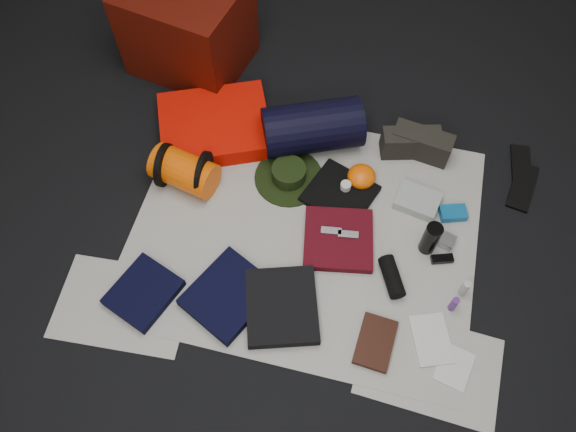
% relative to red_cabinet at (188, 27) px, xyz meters
% --- Properties ---
extents(floor, '(4.50, 4.50, 0.02)m').
position_rel_red_cabinet_xyz_m(floor, '(0.86, -0.93, -0.26)').
color(floor, black).
rests_on(floor, ground).
extents(newspaper_mat, '(1.60, 1.30, 0.01)m').
position_rel_red_cabinet_xyz_m(newspaper_mat, '(0.86, -0.93, -0.24)').
color(newspaper_mat, beige).
rests_on(newspaper_mat, floor).
extents(newspaper_sheet_front_left, '(0.61, 0.44, 0.00)m').
position_rel_red_cabinet_xyz_m(newspaper_sheet_front_left, '(0.16, -1.48, -0.24)').
color(newspaper_sheet_front_left, beige).
rests_on(newspaper_sheet_front_left, floor).
extents(newspaper_sheet_front_right, '(0.60, 0.43, 0.00)m').
position_rel_red_cabinet_xyz_m(newspaper_sheet_front_right, '(1.51, -1.43, -0.24)').
color(newspaper_sheet_front_right, beige).
rests_on(newspaper_sheet_front_right, floor).
extents(red_cabinet, '(0.67, 0.60, 0.49)m').
position_rel_red_cabinet_xyz_m(red_cabinet, '(0.00, 0.00, 0.00)').
color(red_cabinet, '#4C0D05').
rests_on(red_cabinet, floor).
extents(sleeping_pad, '(0.69, 0.64, 0.10)m').
position_rel_red_cabinet_xyz_m(sleeping_pad, '(0.28, -0.47, -0.19)').
color(sleeping_pad, red).
rests_on(sleeping_pad, newspaper_mat).
extents(stuff_sack, '(0.34, 0.25, 0.18)m').
position_rel_red_cabinet_xyz_m(stuff_sack, '(0.23, -0.79, -0.15)').
color(stuff_sack, '#F35504').
rests_on(stuff_sack, newspaper_mat).
extents(sack_strap_left, '(0.02, 0.22, 0.22)m').
position_rel_red_cabinet_xyz_m(sack_strap_left, '(0.13, -0.79, -0.13)').
color(sack_strap_left, black).
rests_on(sack_strap_left, newspaper_mat).
extents(sack_strap_right, '(0.02, 0.22, 0.22)m').
position_rel_red_cabinet_xyz_m(sack_strap_right, '(0.33, -0.79, -0.13)').
color(sack_strap_right, black).
rests_on(sack_strap_right, newspaper_mat).
extents(navy_duffel, '(0.55, 0.43, 0.26)m').
position_rel_red_cabinet_xyz_m(navy_duffel, '(0.78, -0.42, -0.11)').
color(navy_duffel, black).
rests_on(navy_duffel, newspaper_mat).
extents(boonie_brim, '(0.35, 0.35, 0.01)m').
position_rel_red_cabinet_xyz_m(boonie_brim, '(0.71, -0.66, -0.24)').
color(boonie_brim, black).
rests_on(boonie_brim, newspaper_mat).
extents(boonie_crown, '(0.17, 0.17, 0.07)m').
position_rel_red_cabinet_xyz_m(boonie_crown, '(0.71, -0.66, -0.19)').
color(boonie_crown, black).
rests_on(boonie_crown, boonie_brim).
extents(hiking_boot_left, '(0.31, 0.18, 0.15)m').
position_rel_red_cabinet_xyz_m(hiking_boot_left, '(1.27, -0.35, -0.17)').
color(hiking_boot_left, black).
rests_on(hiking_boot_left, newspaper_mat).
extents(hiking_boot_right, '(0.31, 0.16, 0.15)m').
position_rel_red_cabinet_xyz_m(hiking_boot_right, '(1.33, -0.35, -0.17)').
color(hiking_boot_right, black).
rests_on(hiking_boot_right, newspaper_mat).
extents(flip_flop_left, '(0.11, 0.26, 0.01)m').
position_rel_red_cabinet_xyz_m(flip_flop_left, '(1.84, -0.31, -0.24)').
color(flip_flop_left, black).
rests_on(flip_flop_left, floor).
extents(flip_flop_right, '(0.15, 0.29, 0.02)m').
position_rel_red_cabinet_xyz_m(flip_flop_right, '(1.85, -0.43, -0.24)').
color(flip_flop_right, black).
rests_on(flip_flop_right, floor).
extents(trousers_navy_a, '(0.33, 0.35, 0.04)m').
position_rel_red_cabinet_xyz_m(trousers_navy_a, '(0.24, -1.41, -0.22)').
color(trousers_navy_a, black).
rests_on(trousers_navy_a, newspaper_mat).
extents(trousers_navy_b, '(0.42, 0.44, 0.05)m').
position_rel_red_cabinet_xyz_m(trousers_navy_b, '(0.60, -1.33, -0.21)').
color(trousers_navy_b, black).
rests_on(trousers_navy_b, newspaper_mat).
extents(trousers_charcoal, '(0.40, 0.43, 0.05)m').
position_rel_red_cabinet_xyz_m(trousers_charcoal, '(0.85, -1.33, -0.21)').
color(trousers_charcoal, black).
rests_on(trousers_charcoal, newspaper_mat).
extents(black_tshirt, '(0.38, 0.37, 0.03)m').
position_rel_red_cabinet_xyz_m(black_tshirt, '(0.98, -0.70, -0.22)').
color(black_tshirt, black).
rests_on(black_tshirt, newspaper_mat).
extents(red_shirt, '(0.37, 0.37, 0.04)m').
position_rel_red_cabinet_xyz_m(red_shirt, '(1.02, -0.95, -0.22)').
color(red_shirt, '#480711').
rests_on(red_shirt, newspaper_mat).
extents(orange_stuff_sack, '(0.16, 0.16, 0.09)m').
position_rel_red_cabinet_xyz_m(orange_stuff_sack, '(1.07, -0.59, -0.19)').
color(orange_stuff_sack, '#F35504').
rests_on(orange_stuff_sack, newspaper_mat).
extents(first_aid_pouch, '(0.23, 0.19, 0.05)m').
position_rel_red_cabinet_xyz_m(first_aid_pouch, '(1.35, -0.65, -0.21)').
color(first_aid_pouch, '#929991').
rests_on(first_aid_pouch, newspaper_mat).
extents(water_bottle, '(0.09, 0.09, 0.19)m').
position_rel_red_cabinet_xyz_m(water_bottle, '(1.43, -0.88, -0.14)').
color(water_bottle, black).
rests_on(water_bottle, newspaper_mat).
extents(speaker, '(0.15, 0.20, 0.07)m').
position_rel_red_cabinet_xyz_m(speaker, '(1.29, -1.08, -0.20)').
color(speaker, black).
rests_on(speaker, newspaper_mat).
extents(compact_camera, '(0.13, 0.10, 0.05)m').
position_rel_red_cabinet_xyz_m(compact_camera, '(1.49, -0.83, -0.22)').
color(compact_camera, '#BABABF').
rests_on(compact_camera, newspaper_mat).
extents(cyan_case, '(0.14, 0.11, 0.04)m').
position_rel_red_cabinet_xyz_m(cyan_case, '(1.53, -0.68, -0.22)').
color(cyan_case, '#0E578F').
rests_on(cyan_case, newspaper_mat).
extents(toiletry_purple, '(0.04, 0.04, 0.09)m').
position_rel_red_cabinet_xyz_m(toiletry_purple, '(1.57, -1.15, -0.19)').
color(toiletry_purple, '#56257A').
rests_on(toiletry_purple, newspaper_mat).
extents(toiletry_clear, '(0.04, 0.04, 0.10)m').
position_rel_red_cabinet_xyz_m(toiletry_clear, '(1.61, -1.07, -0.19)').
color(toiletry_clear, '#ABAFAA').
rests_on(toiletry_clear, newspaper_mat).
extents(paperback_book, '(0.17, 0.24, 0.03)m').
position_rel_red_cabinet_xyz_m(paperback_book, '(1.27, -1.39, -0.22)').
color(paperback_book, black).
rests_on(paperback_book, newspaper_mat).
extents(map_booklet, '(0.22, 0.26, 0.01)m').
position_rel_red_cabinet_xyz_m(map_booklet, '(1.50, -1.31, -0.23)').
color(map_booklet, beige).
rests_on(map_booklet, newspaper_mat).
extents(map_printout, '(0.17, 0.20, 0.01)m').
position_rel_red_cabinet_xyz_m(map_printout, '(1.61, -1.41, -0.24)').
color(map_printout, beige).
rests_on(map_printout, newspaper_mat).
extents(sunglasses, '(0.11, 0.07, 0.03)m').
position_rel_red_cabinet_xyz_m(sunglasses, '(1.50, -0.93, -0.23)').
color(sunglasses, black).
rests_on(sunglasses, newspaper_mat).
extents(key_cluster, '(0.09, 0.09, 0.01)m').
position_rel_red_cabinet_xyz_m(key_cluster, '(0.26, -1.51, -0.23)').
color(key_cluster, '#BABABF').
rests_on(key_cluster, newspaper_mat).
extents(tape_roll, '(0.05, 0.05, 0.04)m').
position_rel_red_cabinet_xyz_m(tape_roll, '(1.00, -0.67, -0.19)').
color(tape_roll, beige).
rests_on(tape_roll, black_tshirt).
extents(energy_bar_a, '(0.10, 0.05, 0.01)m').
position_rel_red_cabinet_xyz_m(energy_bar_a, '(0.98, -0.93, -0.19)').
color(energy_bar_a, '#BABABF').
rests_on(energy_bar_a, red_shirt).
extents(energy_bar_b, '(0.10, 0.05, 0.01)m').
position_rel_red_cabinet_xyz_m(energy_bar_b, '(1.06, -0.93, -0.19)').
color(energy_bar_b, '#BABABF').
rests_on(energy_bar_b, red_shirt).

